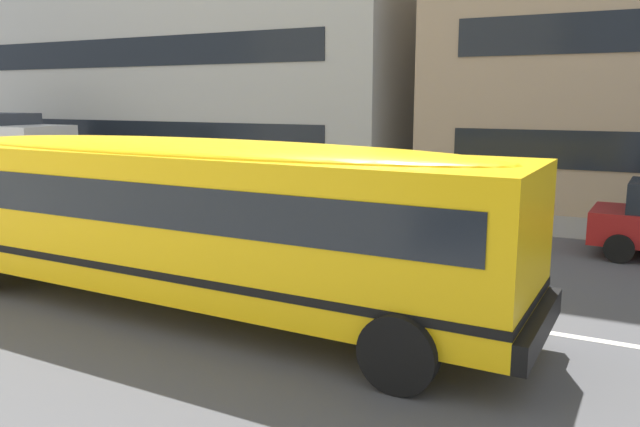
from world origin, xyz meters
The scene contains 5 objects.
ground_plane centered at (0.00, 0.00, 0.00)m, with size 400.00×400.00×0.00m, color #4C4C4F.
sidewalk_far centered at (0.00, 8.35, 0.01)m, with size 120.00×3.00×0.01m, color gray.
lane_centreline centered at (0.00, 0.00, 0.00)m, with size 110.00×0.16×0.01m, color silver.
school_bus centered at (-1.43, -1.53, 1.64)m, with size 12.37×3.06×2.76m.
apartment_block_far_left centered at (-13.57, 15.65, 6.65)m, with size 21.35×11.66×13.30m.
Camera 1 is at (5.16, -9.35, 3.39)m, focal length 35.61 mm.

